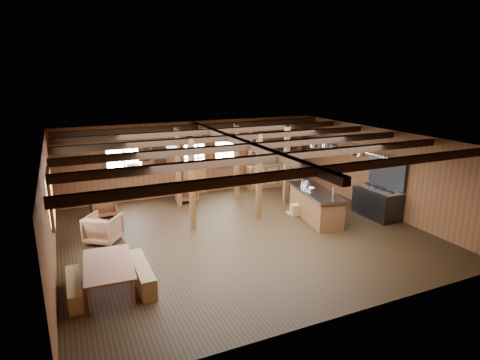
% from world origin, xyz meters
% --- Properties ---
extents(room, '(10.04, 9.04, 2.84)m').
position_xyz_m(room, '(0.00, 0.00, 1.40)').
color(room, black).
rests_on(room, ground).
extents(ceiling_joists, '(9.80, 8.82, 0.18)m').
position_xyz_m(ceiling_joists, '(0.00, 0.18, 2.68)').
color(ceiling_joists, black).
rests_on(ceiling_joists, ceiling).
extents(timber_posts, '(3.95, 2.35, 2.80)m').
position_xyz_m(timber_posts, '(0.52, 2.08, 1.40)').
color(timber_posts, '#482E14').
rests_on(timber_posts, floor).
extents(back_door, '(1.02, 0.08, 2.15)m').
position_xyz_m(back_door, '(0.00, 4.45, 0.88)').
color(back_door, brown).
rests_on(back_door, floor).
extents(window_back_left, '(1.32, 0.06, 1.32)m').
position_xyz_m(window_back_left, '(-2.60, 4.46, 1.60)').
color(window_back_left, white).
rests_on(window_back_left, wall_back).
extents(window_back_right, '(1.02, 0.06, 1.32)m').
position_xyz_m(window_back_right, '(1.30, 4.46, 1.60)').
color(window_back_right, white).
rests_on(window_back_right, wall_back).
extents(window_left, '(0.14, 1.24, 1.32)m').
position_xyz_m(window_left, '(-4.96, 0.50, 1.60)').
color(window_left, white).
rests_on(window_left, wall_back).
extents(notice_boards, '(1.08, 0.03, 0.90)m').
position_xyz_m(notice_boards, '(-1.50, 4.46, 1.64)').
color(notice_boards, silver).
rests_on(notice_boards, wall_back).
extents(back_counter, '(2.55, 0.60, 2.45)m').
position_xyz_m(back_counter, '(3.40, 4.20, 0.60)').
color(back_counter, brown).
rests_on(back_counter, floor).
extents(pendant_lamps, '(1.86, 2.36, 0.66)m').
position_xyz_m(pendant_lamps, '(-2.25, 1.00, 2.25)').
color(pendant_lamps, '#2A2A2C').
rests_on(pendant_lamps, ceiling).
extents(pot_rack, '(0.38, 3.00, 0.46)m').
position_xyz_m(pot_rack, '(3.21, 0.35, 2.29)').
color(pot_rack, '#2A2A2C').
rests_on(pot_rack, ceiling).
extents(kitchen_island, '(1.30, 2.61, 1.20)m').
position_xyz_m(kitchen_island, '(2.65, 0.21, 0.48)').
color(kitchen_island, brown).
rests_on(kitchen_island, floor).
extents(step_stool, '(0.44, 0.33, 0.37)m').
position_xyz_m(step_stool, '(2.26, 0.74, 0.18)').
color(step_stool, olive).
rests_on(step_stool, floor).
extents(commercial_range, '(0.84, 1.63, 2.01)m').
position_xyz_m(commercial_range, '(4.65, -0.44, 0.65)').
color(commercial_range, '#2A2A2C').
rests_on(commercial_range, floor).
extents(dining_table, '(1.11, 1.86, 0.63)m').
position_xyz_m(dining_table, '(-3.90, -1.64, 0.32)').
color(dining_table, '#915B41').
rests_on(dining_table, floor).
extents(bench_wall, '(0.28, 1.47, 0.40)m').
position_xyz_m(bench_wall, '(-4.65, -1.64, 0.20)').
color(bench_wall, olive).
rests_on(bench_wall, floor).
extents(bench_aisle, '(0.32, 1.70, 0.47)m').
position_xyz_m(bench_aisle, '(-3.24, -1.64, 0.23)').
color(bench_aisle, olive).
rests_on(bench_aisle, floor).
extents(armchair_a, '(0.80, 0.82, 0.69)m').
position_xyz_m(armchair_a, '(-3.55, 3.28, 0.35)').
color(armchair_a, '#5D2F1C').
rests_on(armchair_a, floor).
extents(armchair_b, '(0.99, 1.01, 0.78)m').
position_xyz_m(armchair_b, '(-0.60, 3.71, 0.39)').
color(armchair_b, '#5A301B').
rests_on(armchair_b, floor).
extents(armchair_c, '(1.19, 1.20, 0.79)m').
position_xyz_m(armchair_c, '(-3.76, 1.09, 0.40)').
color(armchair_c, brown).
rests_on(armchair_c, floor).
extents(counter_pot, '(0.33, 0.33, 0.20)m').
position_xyz_m(counter_pot, '(2.74, 0.93, 1.04)').
color(counter_pot, '#BABDC2').
rests_on(counter_pot, kitchen_island).
extents(bowl, '(0.34, 0.34, 0.07)m').
position_xyz_m(bowl, '(2.52, 0.38, 0.97)').
color(bowl, silver).
rests_on(bowl, kitchen_island).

